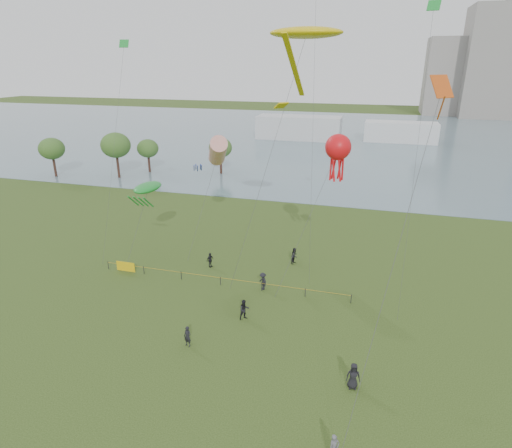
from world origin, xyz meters
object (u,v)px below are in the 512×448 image
(kite_flyer, at_px, (334,448))
(kite_octopus, at_px, (338,148))
(fence, at_px, (161,271))
(kite_stingray, at_px, (306,33))

(kite_flyer, xyz_separation_m, kite_octopus, (-2.50, 19.58, 11.94))
(fence, relative_size, kite_flyer, 15.19)
(kite_stingray, bearing_deg, kite_octopus, 41.75)
(fence, height_order, kite_flyer, kite_flyer)
(kite_flyer, bearing_deg, fence, 102.08)
(kite_flyer, height_order, kite_stingray, kite_stingray)
(kite_flyer, xyz_separation_m, kite_stingray, (-5.25, 17.23, 20.75))
(kite_stingray, bearing_deg, fence, -173.71)
(fence, bearing_deg, kite_stingray, 5.11)
(fence, xyz_separation_m, kite_octopus, (15.83, 3.52, 12.18))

